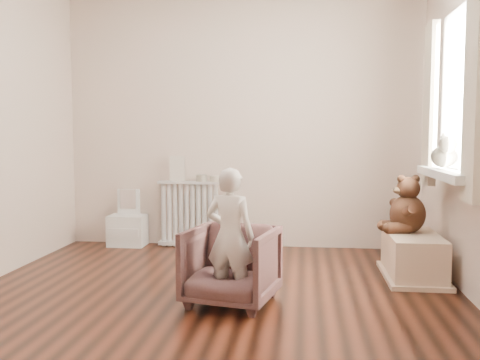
# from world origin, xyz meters

# --- Properties ---
(floor) EXTENTS (3.60, 3.60, 0.01)m
(floor) POSITION_xyz_m (0.00, 0.00, 0.00)
(floor) COLOR black
(floor) RESTS_ON ground
(back_wall) EXTENTS (3.60, 0.02, 2.60)m
(back_wall) POSITION_xyz_m (0.00, 1.80, 1.30)
(back_wall) COLOR beige
(back_wall) RESTS_ON ground
(front_wall) EXTENTS (3.60, 0.02, 2.60)m
(front_wall) POSITION_xyz_m (0.00, -1.80, 1.30)
(front_wall) COLOR beige
(front_wall) RESTS_ON ground
(window) EXTENTS (0.03, 0.90, 1.10)m
(window) POSITION_xyz_m (1.76, 0.30, 1.45)
(window) COLOR white
(window) RESTS_ON right_wall
(window_sill) EXTENTS (0.22, 1.10, 0.06)m
(window_sill) POSITION_xyz_m (1.67, 0.30, 0.87)
(window_sill) COLOR silver
(window_sill) RESTS_ON right_wall
(curtain_left) EXTENTS (0.06, 0.26, 1.30)m
(curtain_left) POSITION_xyz_m (1.65, -0.27, 1.39)
(curtain_left) COLOR beige
(curtain_left) RESTS_ON right_wall
(curtain_right) EXTENTS (0.06, 0.26, 1.30)m
(curtain_right) POSITION_xyz_m (1.65, 0.87, 1.39)
(curtain_right) COLOR beige
(curtain_right) RESTS_ON right_wall
(radiator) EXTENTS (0.64, 0.12, 0.68)m
(radiator) POSITION_xyz_m (-0.52, 1.68, 0.39)
(radiator) COLOR silver
(radiator) RESTS_ON floor
(paper_doll) EXTENTS (0.16, 0.01, 0.26)m
(paper_doll) POSITION_xyz_m (-0.64, 1.68, 0.80)
(paper_doll) COLOR beige
(paper_doll) RESTS_ON radiator
(tin_a) EXTENTS (0.11, 0.11, 0.07)m
(tin_a) POSITION_xyz_m (-0.39, 1.68, 0.71)
(tin_a) COLOR #A59E8C
(tin_a) RESTS_ON radiator
(tin_b) EXTENTS (0.10, 0.10, 0.06)m
(tin_b) POSITION_xyz_m (-0.26, 1.68, 0.70)
(tin_b) COLOR #A59E8C
(tin_b) RESTS_ON radiator
(toy_vanity) EXTENTS (0.37, 0.26, 0.58)m
(toy_vanity) POSITION_xyz_m (-1.17, 1.65, 0.28)
(toy_vanity) COLOR silver
(toy_vanity) RESTS_ON floor
(armchair) EXTENTS (0.68, 0.69, 0.53)m
(armchair) POSITION_xyz_m (0.16, -0.11, 0.27)
(armchair) COLOR #51312F
(armchair) RESTS_ON floor
(child) EXTENTS (0.37, 0.29, 0.92)m
(child) POSITION_xyz_m (0.16, -0.16, 0.48)
(child) COLOR silver
(child) RESTS_ON armchair
(toy_bench) EXTENTS (0.40, 0.75, 0.36)m
(toy_bench) POSITION_xyz_m (1.52, 0.72, 0.20)
(toy_bench) COLOR beige
(toy_bench) RESTS_ON floor
(teddy_bear) EXTENTS (0.42, 0.36, 0.46)m
(teddy_bear) POSITION_xyz_m (1.49, 0.83, 0.67)
(teddy_bear) COLOR #311A0F
(teddy_bear) RESTS_ON toy_bench
(plush_cat) EXTENTS (0.25, 0.33, 0.25)m
(plush_cat) POSITION_xyz_m (1.66, 0.43, 1.00)
(plush_cat) COLOR slate
(plush_cat) RESTS_ON window_sill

